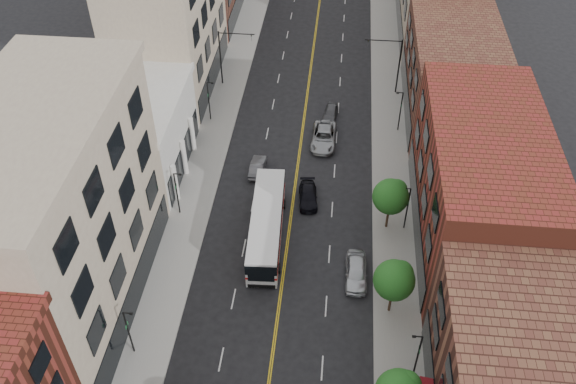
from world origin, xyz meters
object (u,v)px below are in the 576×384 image
(car_lane_c, at_px, (331,112))
(car_lane_b, at_px, (324,137))
(city_bus, at_px, (267,224))
(car_lane_behind, at_px, (257,167))
(car_parked_far, at_px, (356,272))
(car_lane_a, at_px, (308,196))

(car_lane_c, bearing_deg, car_lane_b, -89.94)
(city_bus, bearing_deg, car_lane_behind, 100.24)
(car_lane_c, bearing_deg, car_parked_far, -75.96)
(city_bus, distance_m, car_lane_behind, 9.90)
(city_bus, bearing_deg, car_lane_c, 73.30)
(car_lane_behind, height_order, car_lane_b, car_lane_b)
(car_lane_b, bearing_deg, car_parked_far, -77.38)
(car_lane_a, bearing_deg, car_lane_b, 77.54)
(car_lane_behind, relative_size, car_lane_a, 0.91)
(car_lane_c, bearing_deg, city_bus, -97.72)
(car_parked_far, distance_m, car_lane_behind, 17.37)
(car_parked_far, distance_m, car_lane_c, 24.85)
(car_lane_a, height_order, car_lane_b, car_lane_b)
(car_parked_far, height_order, car_lane_a, car_parked_far)
(car_lane_behind, distance_m, car_lane_b, 8.88)
(car_parked_far, xyz_separation_m, car_lane_c, (-3.33, 24.62, -0.18))
(car_lane_a, height_order, car_lane_c, car_lane_a)
(city_bus, relative_size, car_lane_c, 3.39)
(car_parked_far, bearing_deg, car_lane_behind, 126.76)
(car_lane_b, bearing_deg, car_lane_c, 85.05)
(car_lane_behind, relative_size, car_lane_b, 0.68)
(car_parked_far, relative_size, car_lane_c, 1.28)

